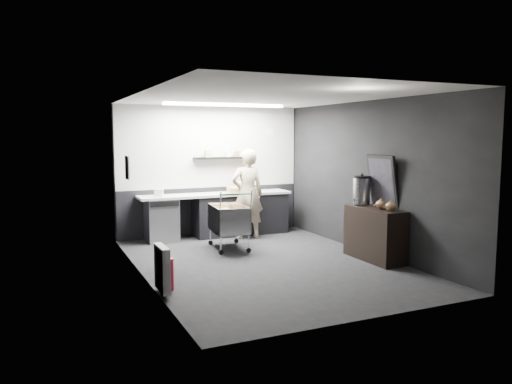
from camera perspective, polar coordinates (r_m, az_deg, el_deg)
name	(u,v)px	position (r m, az deg, el deg)	size (l,w,h in m)	color
floor	(266,263)	(8.28, 1.15, -8.13)	(5.50, 5.50, 0.00)	black
ceiling	(266,97)	(8.04, 1.20, 10.84)	(5.50, 5.50, 0.00)	silver
wall_back	(211,171)	(10.59, -5.21, 2.45)	(5.50, 5.50, 0.00)	black
wall_front	(372,202)	(5.70, 13.09, -1.14)	(5.50, 5.50, 0.00)	black
wall_left	(142,187)	(7.42, -12.92, 0.60)	(5.50, 5.50, 0.00)	black
wall_right	(368,177)	(9.09, 12.65, 1.66)	(5.50, 5.50, 0.00)	black
kitchen_wall_panel	(211,147)	(10.55, -5.21, 5.16)	(3.95, 0.02, 1.70)	#B7B7B2
dado_panel	(211,210)	(10.67, -5.13, -2.11)	(3.95, 0.02, 1.00)	black
floating_shelf	(221,158)	(10.52, -3.97, 3.91)	(1.20, 0.22, 0.04)	black
wall_clock	(271,133)	(11.07, 1.71, 6.79)	(0.20, 0.20, 0.03)	silver
poster	(127,168)	(8.68, -14.52, 2.71)	(0.02, 0.30, 0.40)	silver
poster_red_band	(127,163)	(8.68, -14.50, 3.18)	(0.01, 0.22, 0.10)	red
radiator	(162,268)	(6.75, -10.68, -8.58)	(0.10, 0.50, 0.60)	silver
ceiling_strip	(225,105)	(9.74, -3.54, 9.89)	(2.40, 0.20, 0.04)	white
prep_counter	(222,214)	(10.43, -3.87, -2.53)	(3.20, 0.61, 0.90)	black
person	(247,194)	(10.09, -0.98, -0.23)	(0.66, 0.44, 1.82)	beige
shopping_cart	(229,221)	(9.22, -3.15, -3.32)	(0.69, 1.05, 1.09)	silver
sideboard	(374,227)	(8.64, 13.36, -3.87)	(0.50, 1.18, 1.77)	black
fire_extinguisher	(168,273)	(6.86, -10.06, -9.10)	(0.16, 0.16, 0.53)	#B60C2A
cardboard_box	(241,190)	(10.47, -1.67, 0.27)	(0.57, 0.43, 0.11)	#9E8554
pink_tub	(240,187)	(10.50, -1.82, 0.58)	(0.22, 0.22, 0.22)	silver
white_container	(159,193)	(9.93, -11.05, -0.09)	(0.16, 0.13, 0.15)	silver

